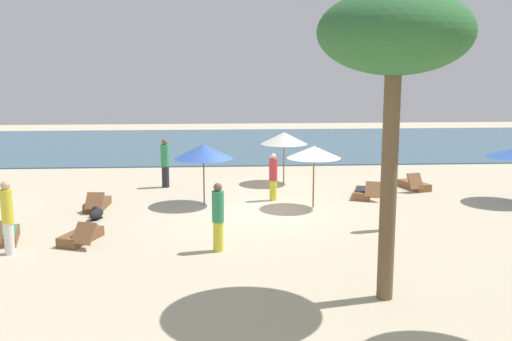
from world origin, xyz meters
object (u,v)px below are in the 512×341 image
lounger_2 (364,193)px  lounger_4 (81,236)px  lounger_3 (414,185)px  umbrella_1 (314,152)px  umbrella_3 (284,138)px  lounger_0 (97,204)px  person_3 (218,217)px  person_2 (8,217)px  person_4 (165,163)px  dog (96,213)px  palm_2 (395,38)px  person_0 (388,198)px  lounger_1 (5,236)px  umbrella_4 (203,151)px  person_5 (273,176)px

lounger_2 → lounger_4: (-9.23, -5.10, -0.01)m
lounger_3 → umbrella_1: bearing=-148.3°
umbrella_3 → lounger_0: bearing=-149.7°
lounger_4 → person_3: bearing=-15.3°
lounger_4 → person_2: person_2 is taller
umbrella_3 → lounger_4: size_ratio=1.19×
person_4 → dog: person_4 is taller
lounger_4 → dog: (-0.08, 2.52, 0.02)m
lounger_2 → palm_2: 11.10m
umbrella_3 → lounger_2: (2.68, -2.85, -1.71)m
person_0 → person_3: (-5.02, -1.70, -0.06)m
lounger_0 → person_4: 4.15m
lounger_1 → lounger_3: 15.07m
umbrella_1 → umbrella_3: 4.34m
lounger_3 → person_2: bearing=-150.8°
lounger_0 → lounger_4: (0.33, -3.93, 0.00)m
lounger_0 → lounger_3: bearing=11.8°
umbrella_4 → person_2: 7.27m
umbrella_3 → lounger_4: bearing=-129.5°
umbrella_3 → person_3: umbrella_3 is taller
umbrella_4 → umbrella_1: bearing=-9.6°
umbrella_4 → palm_2: bearing=-65.5°
umbrella_4 → person_4: size_ratio=1.10×
lounger_3 → palm_2: (-4.25, -10.92, 5.24)m
lounger_4 → person_5: (5.82, 4.81, 0.72)m
person_0 → person_4: size_ratio=0.99×
person_4 → person_2: bearing=-111.7°
lounger_2 → lounger_4: same height
lounger_0 → person_4: person_4 is taller
lounger_1 → person_5: bearing=30.2°
lounger_1 → lounger_2: (11.36, 4.91, -0.00)m
lounger_3 → person_3: bearing=-136.2°
umbrella_1 → umbrella_4: size_ratio=1.00×
person_4 → dog: 5.30m
person_4 → person_5: 4.87m
lounger_0 → person_2: 5.13m
lounger_3 → dog: bearing=-161.5°
umbrella_3 → palm_2: palm_2 is taller
lounger_1 → person_2: size_ratio=0.90×
lounger_2 → person_0: person_0 is taller
umbrella_3 → person_3: bearing=-106.9°
lounger_4 → person_2: 2.07m
umbrella_3 → lounger_2: umbrella_3 is taller
lounger_1 → palm_2: bearing=-26.3°
umbrella_3 → person_0: umbrella_3 is taller
person_0 → lounger_3: bearing=64.5°
lounger_0 → lounger_2: 9.63m
lounger_0 → lounger_2: (9.56, 1.17, 0.01)m
palm_2 → lounger_0: bearing=132.2°
person_3 → dog: person_3 is taller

